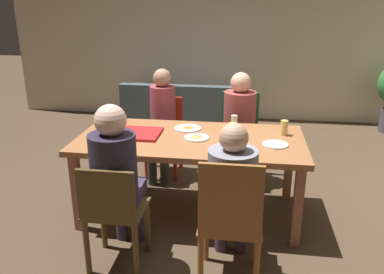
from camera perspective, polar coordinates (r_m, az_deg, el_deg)
name	(u,v)px	position (r m, az deg, el deg)	size (l,w,h in m)	color
ground_plane	(191,212)	(3.87, -0.21, -10.68)	(20.00, 20.00, 0.00)	#4D3B29
back_wall	(220,37)	(6.68, 4.03, 14.10)	(6.99, 0.12, 2.67)	beige
dining_table	(190,145)	(3.58, -0.23, -1.22)	(2.02, 1.00, 0.76)	#A0643C
chair_0	(230,220)	(2.72, 5.52, -11.77)	(0.43, 0.43, 0.98)	brown
person_0	(232,188)	(2.78, 5.79, -7.29)	(0.33, 0.55, 1.18)	#443041
chair_1	(113,213)	(2.97, -11.23, -10.60)	(0.43, 0.40, 0.85)	brown
person_1	(117,172)	(2.96, -10.76, -4.90)	(0.34, 0.53, 1.26)	#3B314B
chair_2	(239,134)	(4.47, 6.75, 0.50)	(0.44, 0.45, 0.95)	#256A3F
person_2	(239,119)	(4.27, 6.80, 2.59)	(0.34, 0.50, 1.21)	#2C3736
chair_3	(165,133)	(4.58, -3.89, 0.54)	(0.39, 0.43, 0.87)	#B42F19
person_3	(162,116)	(4.38, -4.34, 2.96)	(0.28, 0.50, 1.22)	#374439
pizza_box_0	(139,134)	(3.65, -7.56, 0.50)	(0.37, 0.37, 0.02)	red
plate_0	(197,137)	(3.53, 0.69, -0.03)	(0.22, 0.22, 0.03)	white
plate_1	(275,144)	(3.44, 11.86, -1.06)	(0.22, 0.22, 0.01)	white
plate_2	(188,128)	(3.79, -0.62, 1.30)	(0.25, 0.25, 0.03)	white
drinking_glass_0	(232,130)	(3.59, 5.82, 1.07)	(0.08, 0.08, 0.12)	#E8C067
drinking_glass_1	(234,121)	(3.87, 6.08, 2.30)	(0.06, 0.06, 0.11)	silver
drinking_glass_2	(284,128)	(3.69, 13.07, 1.30)	(0.07, 0.07, 0.14)	#D9C562
drinking_glass_3	(244,150)	(3.14, 7.41, -1.85)	(0.07, 0.07, 0.11)	#D9CD60
couch	(183,111)	(6.18, -1.35, 3.78)	(1.77, 0.79, 0.74)	#425159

